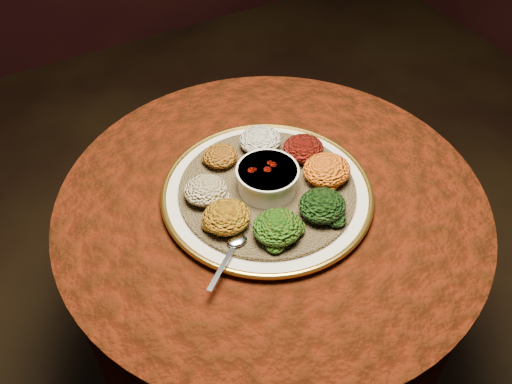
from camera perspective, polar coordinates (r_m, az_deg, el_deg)
table at (r=1.40m, az=1.46°, el=-5.89°), size 0.96×0.96×0.73m
platter at (r=1.26m, az=1.12°, el=-0.13°), size 0.47×0.47×0.02m
injera at (r=1.25m, az=1.13°, el=0.21°), size 0.51×0.51×0.01m
stew_bowl at (r=1.23m, az=1.15°, el=1.45°), size 0.14×0.14×0.06m
spoon at (r=1.14m, az=-2.14°, el=-5.27°), size 0.13×0.10×0.01m
portion_ayib at (r=1.33m, az=0.43°, el=5.20°), size 0.10×0.09×0.05m
portion_kitfo at (r=1.32m, az=4.73°, el=4.36°), size 0.10×0.09×0.05m
portion_tikil at (r=1.26m, az=7.09°, el=2.21°), size 0.11×0.10×0.05m
portion_gomen at (r=1.19m, az=6.64°, el=-1.35°), size 0.10×0.10×0.05m
portion_mixveg at (r=1.14m, az=2.16°, el=-3.54°), size 0.10×0.10×0.05m
portion_kik at (r=1.16m, az=-2.95°, el=-2.49°), size 0.10×0.09×0.05m
portion_timatim at (r=1.22m, az=-5.06°, el=0.19°), size 0.09×0.09×0.05m
portion_shiro at (r=1.30m, az=-3.58°, el=3.62°), size 0.08×0.08×0.04m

